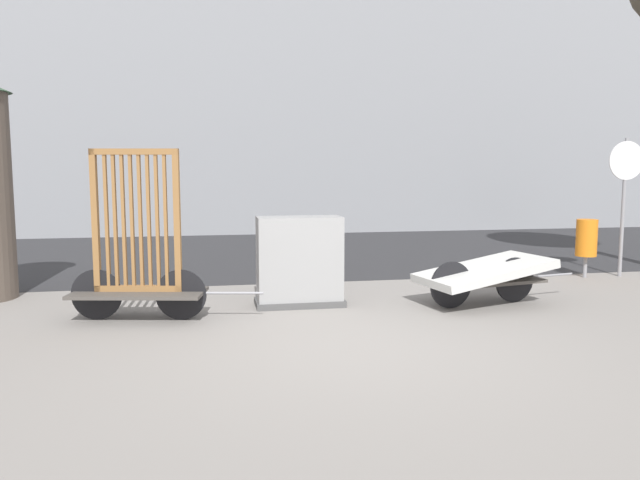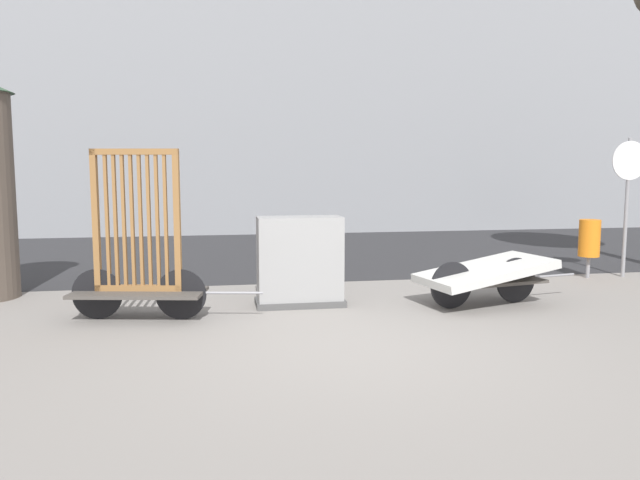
{
  "view_description": "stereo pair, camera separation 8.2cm",
  "coord_description": "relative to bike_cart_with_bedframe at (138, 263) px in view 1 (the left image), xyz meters",
  "views": [
    {
      "loc": [
        -1.38,
        -5.93,
        1.78
      ],
      "look_at": [
        0.0,
        1.51,
        0.9
      ],
      "focal_mm": 35.0,
      "sensor_mm": 36.0,
      "label": 1
    },
    {
      "loc": [
        -1.3,
        -5.94,
        1.78
      ],
      "look_at": [
        0.0,
        1.51,
        0.9
      ],
      "focal_mm": 35.0,
      "sensor_mm": 36.0,
      "label": 2
    }
  ],
  "objects": [
    {
      "name": "ground_plane",
      "position": [
        2.15,
        -1.5,
        -0.68
      ],
      "size": [
        60.0,
        60.0,
        0.0
      ],
      "primitive_type": "plane",
      "color": "gray"
    },
    {
      "name": "road_strip",
      "position": [
        2.15,
        5.54,
        -0.67
      ],
      "size": [
        56.0,
        7.16,
        0.01
      ],
      "color": "#2D2D30",
      "rests_on": "ground_plane"
    },
    {
      "name": "building_facade",
      "position": [
        2.15,
        11.12,
        4.02
      ],
      "size": [
        48.0,
        4.0,
        9.4
      ],
      "color": "gray",
      "rests_on": "ground_plane"
    },
    {
      "name": "bike_cart_with_bedframe",
      "position": [
        0.0,
        0.0,
        0.0
      ],
      "size": [
        2.25,
        0.93,
        1.99
      ],
      "rotation": [
        0.0,
        0.0,
        -0.19
      ],
      "color": "#4C4742",
      "rests_on": "ground_plane"
    },
    {
      "name": "bike_cart_with_mattress",
      "position": [
        4.32,
        0.0,
        -0.26
      ],
      "size": [
        2.33,
        1.26,
        0.62
      ],
      "rotation": [
        0.0,
        0.0,
        0.2
      ],
      "color": "#4C4742",
      "rests_on": "ground_plane"
    },
    {
      "name": "utility_cabinet",
      "position": [
        1.96,
        0.42,
        -0.14
      ],
      "size": [
        1.14,
        0.53,
        1.15
      ],
      "color": "#4C4C4C",
      "rests_on": "ground_plane"
    },
    {
      "name": "trash_bin",
      "position": [
        6.84,
        1.61,
        -0.04
      ],
      "size": [
        0.33,
        0.33,
        0.95
      ],
      "color": "gray",
      "rests_on": "ground_plane"
    },
    {
      "name": "sign_post",
      "position": [
        7.47,
        1.6,
        0.82
      ],
      "size": [
        0.62,
        0.06,
        2.25
      ],
      "color": "gray",
      "rests_on": "ground_plane"
    }
  ]
}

